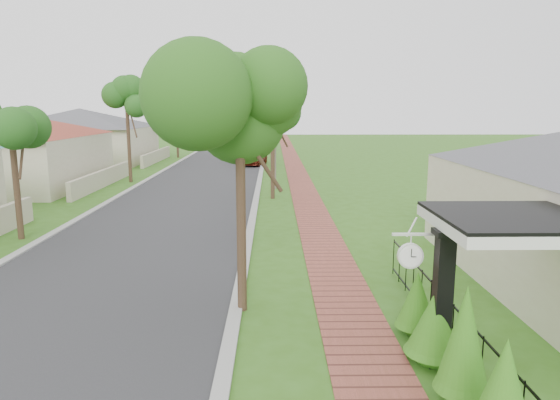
% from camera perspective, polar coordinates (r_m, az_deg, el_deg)
% --- Properties ---
extents(ground, '(160.00, 160.00, 0.00)m').
position_cam_1_polar(ground, '(10.60, -9.30, -15.44)').
color(ground, '#346117').
rests_on(ground, ground).
extents(road, '(7.00, 120.00, 0.02)m').
position_cam_1_polar(road, '(30.12, -9.43, 1.51)').
color(road, '#28282B').
rests_on(road, ground).
extents(kerb_right, '(0.30, 120.00, 0.10)m').
position_cam_1_polar(kerb_right, '(29.80, -2.48, 1.54)').
color(kerb_right, '#9E9E99').
rests_on(kerb_right, ground).
extents(kerb_left, '(0.30, 120.00, 0.10)m').
position_cam_1_polar(kerb_left, '(30.88, -16.15, 1.45)').
color(kerb_left, '#9E9E99').
rests_on(kerb_left, ground).
extents(sidewalk, '(1.50, 120.00, 0.03)m').
position_cam_1_polar(sidewalk, '(29.83, 2.52, 1.55)').
color(sidewalk, '#96493C').
rests_on(sidewalk, ground).
extents(porch_post, '(0.48, 0.48, 2.52)m').
position_cam_1_polar(porch_post, '(9.61, 18.01, -11.34)').
color(porch_post, black).
rests_on(porch_post, ground).
extents(picket_fence, '(0.03, 8.02, 1.00)m').
position_cam_1_polar(picket_fence, '(10.81, 17.91, -12.20)').
color(picket_fence, black).
rests_on(picket_fence, ground).
extents(street_trees, '(10.70, 37.65, 5.89)m').
position_cam_1_polar(street_trees, '(36.53, -7.85, 10.24)').
color(street_trees, '#382619').
rests_on(street_trees, ground).
extents(hedge_row, '(0.94, 4.64, 2.09)m').
position_cam_1_polar(hedge_row, '(8.97, 19.05, -15.26)').
color(hedge_row, '#2A6714').
rests_on(hedge_row, ground).
extents(far_house_grey, '(15.56, 15.56, 4.60)m').
position_cam_1_polar(far_house_grey, '(46.50, -21.75, 6.92)').
color(far_house_grey, beige).
rests_on(far_house_grey, ground).
extents(parked_car_red, '(2.45, 4.39, 1.41)m').
position_cam_1_polar(parked_car_red, '(41.18, -3.01, 4.99)').
color(parked_car_red, '#59180D').
rests_on(parked_car_red, ground).
extents(parked_car_white, '(2.26, 4.68, 1.48)m').
position_cam_1_polar(parked_car_white, '(43.11, -3.86, 5.27)').
color(parked_car_white, silver).
rests_on(parked_car_white, ground).
extents(near_tree, '(2.35, 2.35, 6.03)m').
position_cam_1_polar(near_tree, '(10.95, -4.66, 11.49)').
color(near_tree, '#382619').
rests_on(near_tree, ground).
extents(utility_pole, '(1.20, 0.24, 7.75)m').
position_cam_1_polar(utility_pole, '(28.51, -0.69, 9.10)').
color(utility_pole, '#716458').
rests_on(utility_pole, ground).
extents(station_clock, '(0.80, 0.13, 0.67)m').
position_cam_1_polar(station_clock, '(9.56, 14.69, -6.02)').
color(station_clock, white).
rests_on(station_clock, ground).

